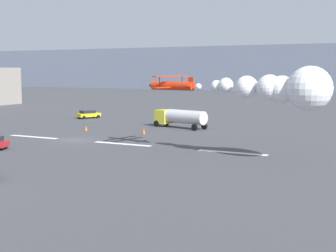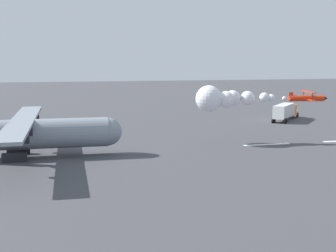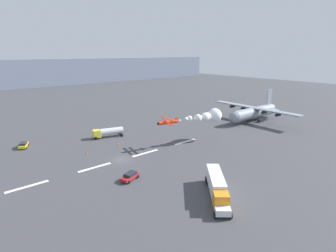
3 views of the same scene
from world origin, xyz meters
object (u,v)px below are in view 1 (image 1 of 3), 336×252
object	(u,v)px
stunt_biplane_red	(283,88)
fuel_tanker_truck	(180,117)
traffic_cone_far	(144,131)
airport_staff_sedan	(88,114)
traffic_cone_near	(86,128)

from	to	relation	value
stunt_biplane_red	fuel_tanker_truck	world-z (taller)	stunt_biplane_red
stunt_biplane_red	fuel_tanker_truck	size ratio (longest dim) A/B	2.27
fuel_tanker_truck	traffic_cone_far	bearing A→B (deg)	-99.17
stunt_biplane_red	airport_staff_sedan	world-z (taller)	stunt_biplane_red
traffic_cone_far	airport_staff_sedan	bearing A→B (deg)	143.62
traffic_cone_near	traffic_cone_far	world-z (taller)	same
fuel_tanker_truck	airport_staff_sedan	world-z (taller)	fuel_tanker_truck
airport_staff_sedan	stunt_biplane_red	bearing A→B (deg)	-32.68
fuel_tanker_truck	airport_staff_sedan	distance (m)	23.36
stunt_biplane_red	fuel_tanker_truck	xyz separation A→B (m)	(-21.47, 21.66, -5.56)
stunt_biplane_red	traffic_cone_near	bearing A→B (deg)	159.75
fuel_tanker_truck	traffic_cone_near	world-z (taller)	fuel_tanker_truck
traffic_cone_far	stunt_biplane_red	bearing A→B (deg)	-28.99
fuel_tanker_truck	traffic_cone_far	distance (m)	9.18
traffic_cone_near	traffic_cone_far	xyz separation A→B (m)	(9.66, 0.68, 0.00)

